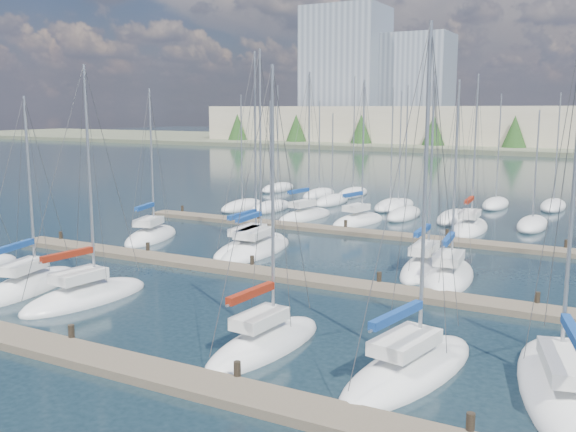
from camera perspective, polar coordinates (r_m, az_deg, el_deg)
The scene contains 19 objects.
ground at distance 76.97m, azimuth 16.54°, elevation 2.07°, with size 400.00×400.00×0.00m, color #192A33.
dock_near at distance 24.73m, azimuth -13.69°, elevation -12.96°, with size 44.00×1.93×1.10m.
dock_mid at distance 35.75m, azimuth 1.54°, elevation -5.62°, with size 44.00×1.93×1.10m.
dock_far at distance 48.33m, azimuth 9.08°, elevation -1.72°, with size 44.00×1.93×1.10m.
sailboat_c at distance 33.92m, azimuth -17.55°, elevation -6.86°, with size 3.60×7.57×12.34m.
sailboat_o at distance 53.97m, azimuth 6.25°, elevation -0.43°, with size 3.68×6.89×12.54m.
sailboat_i at distance 44.10m, azimuth -3.32°, elevation -2.65°, with size 2.54×8.61×14.00m.
sailboat_j at distance 43.12m, azimuth -2.82°, elevation -2.95°, with size 3.61×8.62×14.07m.
sailboat_e at distance 24.19m, azimuth 10.76°, elevation -13.29°, with size 4.22×8.63×13.18m.
sailboat_k at distance 39.38m, azimuth 12.09°, elevation -4.34°, with size 2.64×8.25×12.51m.
sailboat_n at distance 55.96m, azimuth 1.49°, elevation -0.02°, with size 3.24×7.52×13.30m.
sailboat_f at distance 24.06m, azimuth 23.30°, elevation -14.09°, with size 5.19×10.30×13.98m.
sailboat_l at distance 37.22m, azimuth 14.14°, elevation -5.26°, with size 3.30×7.89×11.80m.
sailboat_d at distance 26.18m, azimuth -2.07°, elevation -11.30°, with size 2.83×7.29×11.91m.
sailboat_h at distance 48.34m, azimuth -12.08°, elevation -1.78°, with size 4.24×7.21×11.67m.
sailboat_b at distance 36.89m, azimuth -22.08°, elevation -5.82°, with size 4.01×8.06×10.89m.
sailboat_p at distance 52.58m, azimuth 15.86°, elevation -1.02°, with size 2.94×7.63×12.86m.
distant_boats at distance 62.51m, azimuth 9.53°, elevation 0.95°, with size 36.93×20.75×13.30m.
shoreline at distance 167.07m, azimuth 18.67°, elevation 8.36°, with size 400.00×60.00×38.00m.
Camera 1 is at (15.57, -14.77, 9.51)m, focal length 40.00 mm.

